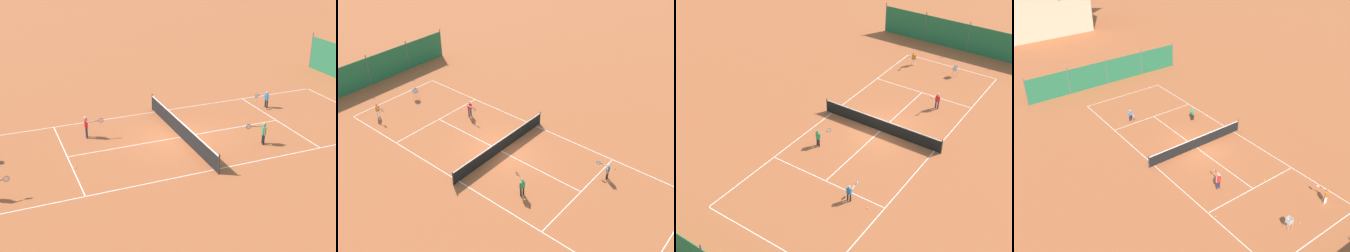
# 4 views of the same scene
# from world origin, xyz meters

# --- Properties ---
(ground_plane) EXTENTS (600.00, 600.00, 0.00)m
(ground_plane) POSITION_xyz_m (0.00, 0.00, 0.00)
(ground_plane) COLOR #A8542D
(court_line_markings) EXTENTS (8.25, 23.85, 0.01)m
(court_line_markings) POSITION_xyz_m (0.00, 0.00, 0.00)
(court_line_markings) COLOR white
(court_line_markings) RESTS_ON ground
(tennis_net) EXTENTS (9.18, 0.08, 1.06)m
(tennis_net) POSITION_xyz_m (0.00, 0.00, 0.50)
(tennis_net) COLOR #2D2D2D
(tennis_net) RESTS_ON ground
(windscreen_fence_near) EXTENTS (17.28, 0.08, 2.90)m
(windscreen_fence_near) POSITION_xyz_m (-0.00, -15.50, 1.31)
(windscreen_fence_near) COLOR #236B42
(windscreen_fence_near) RESTS_ON ground
(player_near_baseline) EXTENTS (0.52, 1.04, 1.29)m
(player_near_baseline) POSITION_xyz_m (-1.94, -4.87, 0.75)
(player_near_baseline) COLOR #23284C
(player_near_baseline) RESTS_ON ground
(player_far_service) EXTENTS (0.40, 1.01, 1.17)m
(player_far_service) POSITION_xyz_m (2.81, -10.25, 0.69)
(player_far_service) COLOR white
(player_far_service) RESTS_ON ground
(player_near_service) EXTENTS (0.65, 0.97, 1.25)m
(player_near_service) POSITION_xyz_m (2.48, 3.76, 0.73)
(player_near_service) COLOR black
(player_near_service) RESTS_ON ground
(player_far_baseline) EXTENTS (0.37, 0.97, 1.11)m
(player_far_baseline) POSITION_xyz_m (-2.10, 6.96, 0.65)
(player_far_baseline) COLOR black
(player_far_baseline) RESTS_ON ground
(tennis_ball_service_box) EXTENTS (0.07, 0.07, 0.07)m
(tennis_ball_service_box) POSITION_xyz_m (-3.91, -6.95, 0.03)
(tennis_ball_service_box) COLOR #CCE033
(tennis_ball_service_box) RESTS_ON ground
(tennis_ball_near_corner) EXTENTS (0.07, 0.07, 0.07)m
(tennis_ball_near_corner) POSITION_xyz_m (2.83, 4.13, 0.03)
(tennis_ball_near_corner) COLOR #CCE033
(tennis_ball_near_corner) RESTS_ON ground
(tennis_ball_by_net_right) EXTENTS (0.07, 0.07, 0.07)m
(tennis_ball_by_net_right) POSITION_xyz_m (1.34, -6.26, 0.03)
(tennis_ball_by_net_right) COLOR #CCE033
(tennis_ball_by_net_right) RESTS_ON ground
(tennis_ball_mid_court) EXTENTS (0.07, 0.07, 0.07)m
(tennis_ball_mid_court) POSITION_xyz_m (-3.31, 6.97, 0.03)
(tennis_ball_mid_court) COLOR #CCE033
(tennis_ball_mid_court) RESTS_ON ground
(tennis_ball_far_corner) EXTENTS (0.07, 0.07, 0.07)m
(tennis_ball_far_corner) POSITION_xyz_m (-0.03, -10.55, 0.03)
(tennis_ball_far_corner) COLOR #CCE033
(tennis_ball_far_corner) RESTS_ON ground
(ball_hopper) EXTENTS (0.36, 0.36, 0.89)m
(ball_hopper) POSITION_xyz_m (-1.01, -10.40, 0.65)
(ball_hopper) COLOR #B7B7BC
(ball_hopper) RESTS_ON ground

